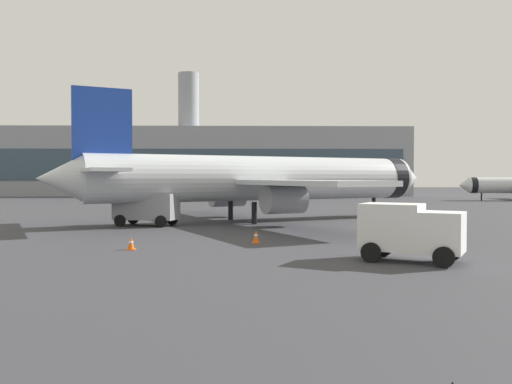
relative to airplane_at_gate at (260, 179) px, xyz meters
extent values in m
cylinder|color=silver|center=(0.21, 0.10, 0.04)|extent=(28.81, 16.08, 3.80)
cone|color=silver|center=(14.91, 6.92, 0.04)|extent=(3.70, 4.28, 3.61)
cone|color=silver|center=(-14.84, -6.89, 0.04)|extent=(4.34, 4.45, 3.42)
cylinder|color=black|center=(12.91, 5.99, 0.04)|extent=(2.90, 4.11, 3.88)
cube|color=silver|center=(-4.06, 6.93, -0.26)|extent=(11.09, 16.53, 0.36)
cube|color=silver|center=(2.67, -7.58, -0.26)|extent=(11.09, 16.53, 0.36)
cylinder|color=gray|center=(-3.01, 4.67, -1.56)|extent=(3.83, 3.34, 2.20)
cylinder|color=gray|center=(1.62, -5.31, -1.56)|extent=(3.83, 3.34, 2.20)
cube|color=#193899|center=(-12.03, -5.59, 3.64)|extent=(4.14, 2.18, 6.40)
cube|color=silver|center=(-13.83, -2.89, 0.64)|extent=(4.88, 6.54, 0.24)
cube|color=silver|center=(-11.14, -8.70, 0.64)|extent=(4.88, 6.54, 0.24)
cylinder|color=black|center=(11.10, 5.15, -2.76)|extent=(0.36, 0.36, 1.80)
cylinder|color=black|center=(-2.61, 1.43, -2.76)|extent=(0.44, 0.44, 1.80)
cylinder|color=black|center=(-0.59, -2.92, -2.76)|extent=(0.44, 0.44, 1.80)
cone|color=silver|center=(34.50, 40.27, -1.17)|extent=(1.85, 2.58, 2.42)
cylinder|color=black|center=(35.97, 40.12, -1.17)|extent=(1.20, 2.69, 2.60)
cylinder|color=black|center=(37.31, 39.98, -3.05)|extent=(0.24, 0.24, 1.21)
cube|color=gray|center=(-7.54, -4.46, -2.14)|extent=(2.16, 2.54, 2.04)
cube|color=#1E232D|center=(-6.85, -4.63, -1.66)|extent=(0.55, 1.94, 0.84)
cube|color=gray|center=(-9.87, -3.89, -1.96)|extent=(3.56, 2.89, 2.40)
cylinder|color=black|center=(-7.15, -3.38, -3.21)|extent=(0.93, 0.43, 0.90)
cylinder|color=black|center=(-7.70, -5.61, -3.21)|extent=(0.93, 0.43, 0.90)
cylinder|color=black|center=(-10.41, -2.57, -3.21)|extent=(0.93, 0.43, 0.90)
cylinder|color=black|center=(-10.96, -4.80, -3.21)|extent=(0.93, 0.43, 0.90)
cube|color=white|center=(7.23, -22.88, -2.27)|extent=(2.51, 2.60, 1.78)
cube|color=#1E232D|center=(7.89, -23.25, -1.85)|extent=(0.95, 1.61, 0.74)
cube|color=white|center=(5.31, -21.81, -2.11)|extent=(3.28, 3.04, 2.10)
cylinder|color=black|center=(7.94, -22.08, -3.21)|extent=(0.89, 0.63, 0.90)
cylinder|color=black|center=(6.91, -23.91, -3.21)|extent=(0.89, 0.63, 0.90)
cylinder|color=black|center=(5.25, -20.57, -3.21)|extent=(0.89, 0.63, 0.90)
cylinder|color=black|center=(4.22, -22.40, -3.21)|extent=(0.89, 0.63, 0.90)
cube|color=#F2590C|center=(-0.73, -15.30, -3.64)|extent=(0.44, 0.44, 0.04)
cone|color=#F2590C|center=(-0.73, -15.30, -3.24)|extent=(0.36, 0.36, 0.75)
cylinder|color=white|center=(-0.73, -15.30, -3.20)|extent=(0.23, 0.23, 0.10)
cube|color=#F2590C|center=(-7.32, -17.96, -3.64)|extent=(0.44, 0.44, 0.04)
cone|color=#F2590C|center=(-7.32, -17.96, -3.29)|extent=(0.36, 0.36, 0.65)
cylinder|color=white|center=(-7.32, -17.96, -3.26)|extent=(0.23, 0.23, 0.10)
cube|color=gray|center=(-10.85, 68.16, 3.31)|extent=(86.37, 17.79, 13.93)
cube|color=#334756|center=(-10.85, 59.21, 2.61)|extent=(82.05, 0.10, 6.27)
cylinder|color=gray|center=(-13.22, 68.16, 16.27)|extent=(4.40, 4.40, 12.00)
camera|label=1|loc=(-1.41, -45.80, 0.13)|focal=37.36mm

